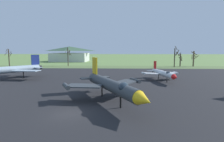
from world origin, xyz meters
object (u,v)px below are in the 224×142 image
at_px(jet_fighter_front_right, 9,70).
at_px(jet_fighter_rear_center, 111,85).
at_px(visitor_building, 70,54).
at_px(jet_fighter_front_left, 163,73).

relative_size(jet_fighter_front_right, jet_fighter_rear_center, 0.96).
distance_m(jet_fighter_front_right, visitor_building, 69.00).
height_order(jet_fighter_rear_center, visitor_building, visitor_building).
distance_m(jet_fighter_front_left, jet_fighter_front_right, 37.36).
height_order(jet_fighter_front_left, visitor_building, visitor_building).
height_order(jet_fighter_front_left, jet_fighter_front_right, jet_fighter_front_right).
relative_size(jet_fighter_front_left, jet_fighter_front_right, 0.83).
xyz_separation_m(jet_fighter_front_right, jet_fighter_rear_center, (26.07, -18.01, -0.05)).
xyz_separation_m(jet_fighter_front_left, visitor_building, (-41.79, 69.53, 2.83)).
bearing_deg(jet_fighter_front_left, jet_fighter_rear_center, -123.12).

